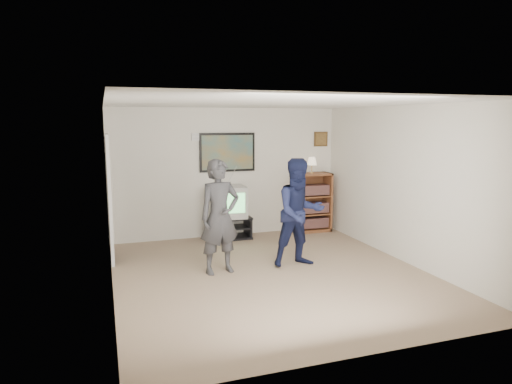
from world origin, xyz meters
TOP-DOWN VIEW (x-y plane):
  - room_shell at (0.00, 0.35)m, footprint 4.51×5.00m
  - media_stand at (-0.06, 2.23)m, footprint 0.86×0.48m
  - crt_television at (-0.10, 2.23)m, footprint 0.73×0.63m
  - bookshelf at (1.73, 2.28)m, footprint 0.73×0.42m
  - table_lamp at (1.71, 2.28)m, footprint 0.20×0.20m
  - person_tall at (-0.70, 0.35)m, footprint 0.68×0.51m
  - person_short at (0.56, 0.29)m, footprint 0.84×0.66m
  - controller_left at (-0.64, 0.60)m, footprint 0.07×0.12m
  - controller_right at (0.52, 0.49)m, footprint 0.06×0.13m
  - poster at (0.00, 2.48)m, footprint 1.10×0.03m
  - air_vent at (-0.55, 2.48)m, footprint 0.28×0.02m
  - small_picture at (2.00, 2.48)m, footprint 0.30×0.03m
  - doorway at (-2.23, 1.60)m, footprint 0.03×0.85m

SIDE VIEW (x-z plane):
  - media_stand at x=-0.06m, z-range 0.00..0.43m
  - bookshelf at x=1.73m, z-range 0.00..1.20m
  - crt_television at x=-0.10m, z-range 0.43..1.02m
  - person_short at x=0.56m, z-range 0.00..1.69m
  - person_tall at x=-0.70m, z-range 0.00..1.70m
  - controller_right at x=0.52m, z-range 0.98..1.02m
  - doorway at x=-2.23m, z-range 0.00..2.00m
  - controller_left at x=-0.64m, z-range 1.09..1.12m
  - room_shell at x=0.00m, z-range 0.00..2.50m
  - table_lamp at x=1.71m, z-range 1.20..1.53m
  - poster at x=0.00m, z-range 1.27..2.02m
  - small_picture at x=2.00m, z-range 1.73..2.03m
  - air_vent at x=-0.55m, z-range 1.88..2.02m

